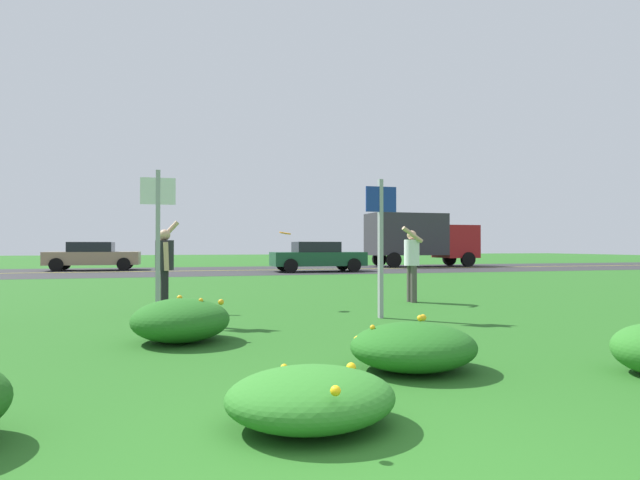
% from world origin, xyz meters
% --- Properties ---
extents(ground_plane, '(120.00, 120.00, 0.00)m').
position_xyz_m(ground_plane, '(0.00, 12.13, 0.00)').
color(ground_plane, '#26601E').
extents(highway_strip, '(120.00, 9.72, 0.01)m').
position_xyz_m(highway_strip, '(0.00, 24.26, 0.00)').
color(highway_strip, '#2D2D30').
rests_on(highway_strip, ground).
extents(highway_center_stripe, '(120.00, 0.16, 0.00)m').
position_xyz_m(highway_center_stripe, '(0.00, 24.26, 0.01)').
color(highway_center_stripe, yellow).
rests_on(highway_center_stripe, ground).
extents(daylily_clump_front_right, '(1.20, 1.08, 0.41)m').
position_xyz_m(daylily_clump_front_right, '(-0.03, 1.34, 0.20)').
color(daylily_clump_front_right, '#2D7526').
rests_on(daylily_clump_front_right, ground).
extents(daylily_clump_mid_right, '(1.27, 1.30, 0.59)m').
position_xyz_m(daylily_clump_mid_right, '(-0.88, 4.85, 0.28)').
color(daylily_clump_mid_right, '#23661E').
rests_on(daylily_clump_mid_right, ground).
extents(daylily_clump_mid_left, '(1.29, 1.16, 0.53)m').
position_xyz_m(daylily_clump_mid_left, '(1.37, 2.63, 0.24)').
color(daylily_clump_mid_left, '#23661E').
rests_on(daylily_clump_mid_left, ground).
extents(sign_post_near_path, '(0.56, 0.10, 2.51)m').
position_xyz_m(sign_post_near_path, '(-1.24, 6.77, 1.52)').
color(sign_post_near_path, '#93969B').
rests_on(sign_post_near_path, ground).
extents(sign_post_by_roadside, '(0.56, 0.10, 2.42)m').
position_xyz_m(sign_post_by_roadside, '(2.48, 6.21, 1.47)').
color(sign_post_by_roadside, '#93969B').
rests_on(sign_post_by_roadside, ground).
extents(person_thrower_dark_shirt, '(0.44, 0.50, 1.75)m').
position_xyz_m(person_thrower_dark_shirt, '(-1.16, 8.01, 0.94)').
color(person_thrower_dark_shirt, '#232328').
rests_on(person_thrower_dark_shirt, ground).
extents(person_catcher_white_shirt, '(0.51, 0.51, 1.69)m').
position_xyz_m(person_catcher_white_shirt, '(4.11, 8.38, 0.96)').
color(person_catcher_white_shirt, silver).
rests_on(person_catcher_white_shirt, ground).
extents(frisbee_orange, '(0.24, 0.24, 0.08)m').
position_xyz_m(frisbee_orange, '(1.17, 8.09, 1.51)').
color(frisbee_orange, orange).
extents(car_tan_center_left, '(4.50, 2.00, 1.45)m').
position_xyz_m(car_tan_center_left, '(-5.12, 26.45, 0.74)').
color(car_tan_center_left, '#937F60').
rests_on(car_tan_center_left, ground).
extents(car_dark_green_center_right, '(4.50, 2.00, 1.45)m').
position_xyz_m(car_dark_green_center_right, '(5.66, 22.07, 0.74)').
color(car_dark_green_center_right, '#194C2D').
rests_on(car_dark_green_center_right, ground).
extents(box_truck_red, '(6.70, 2.46, 3.20)m').
position_xyz_m(box_truck_red, '(13.31, 26.45, 1.80)').
color(box_truck_red, maroon).
rests_on(box_truck_red, ground).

